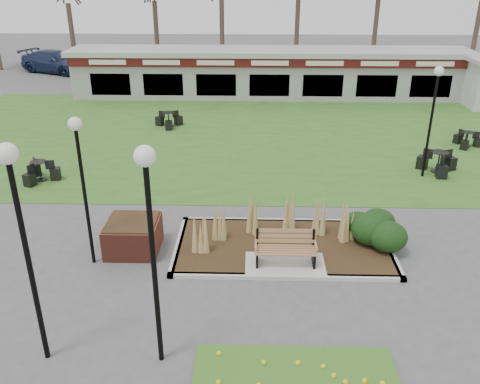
{
  "coord_description": "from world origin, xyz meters",
  "views": [
    {
      "loc": [
        -0.92,
        -11.88,
        7.77
      ],
      "look_at": [
        -1.3,
        2.0,
        1.46
      ],
      "focal_mm": 38.0,
      "sensor_mm": 36.0,
      "label": 1
    }
  ],
  "objects_px": {
    "car_silver": "(111,66)",
    "car_blue": "(55,62)",
    "lamp_post_near_left": "(18,210)",
    "food_pavilion": "(269,73)",
    "lamp_post_mid_left": "(80,160)",
    "lamp_post_mid_right": "(435,98)",
    "bistro_set_d": "(467,142)",
    "bistro_set_c": "(438,165)",
    "bistro_set_a": "(40,174)",
    "lamp_post_near_right": "(149,212)",
    "car_black": "(114,62)",
    "park_bench": "(285,247)",
    "brick_planter": "(133,235)",
    "bistro_set_b": "(169,122)"
  },
  "relations": [
    {
      "from": "lamp_post_near_left",
      "to": "food_pavilion",
      "type": "bearing_deg",
      "value": 77.26
    },
    {
      "from": "lamp_post_near_right",
      "to": "bistro_set_d",
      "type": "height_order",
      "value": "lamp_post_near_right"
    },
    {
      "from": "food_pavilion",
      "to": "car_blue",
      "type": "distance_m",
      "value": 17.58
    },
    {
      "from": "food_pavilion",
      "to": "lamp_post_mid_left",
      "type": "height_order",
      "value": "lamp_post_mid_left"
    },
    {
      "from": "lamp_post_mid_right",
      "to": "car_black",
      "type": "bearing_deg",
      "value": 130.9
    },
    {
      "from": "lamp_post_near_right",
      "to": "lamp_post_mid_left",
      "type": "xyz_separation_m",
      "value": [
        -2.56,
        3.79,
        -0.43
      ]
    },
    {
      "from": "bistro_set_d",
      "to": "car_blue",
      "type": "xyz_separation_m",
      "value": [
        -24.95,
        16.48,
        0.57
      ]
    },
    {
      "from": "brick_planter",
      "to": "car_black",
      "type": "bearing_deg",
      "value": 105.44
    },
    {
      "from": "food_pavilion",
      "to": "lamp_post_near_right",
      "type": "relative_size",
      "value": 5.09
    },
    {
      "from": "bistro_set_b",
      "to": "car_silver",
      "type": "height_order",
      "value": "car_silver"
    },
    {
      "from": "park_bench",
      "to": "bistro_set_b",
      "type": "bearing_deg",
      "value": 112.12
    },
    {
      "from": "brick_planter",
      "to": "food_pavilion",
      "type": "height_order",
      "value": "food_pavilion"
    },
    {
      "from": "bistro_set_a",
      "to": "bistro_set_d",
      "type": "xyz_separation_m",
      "value": [
        18.02,
        4.47,
        -0.03
      ]
    },
    {
      "from": "lamp_post_near_left",
      "to": "bistro_set_d",
      "type": "bearing_deg",
      "value": 44.7
    },
    {
      "from": "lamp_post_near_left",
      "to": "lamp_post_mid_left",
      "type": "bearing_deg",
      "value": 91.45
    },
    {
      "from": "brick_planter",
      "to": "car_blue",
      "type": "xyz_separation_m",
      "value": [
        -11.69,
        26.0,
        0.34
      ]
    },
    {
      "from": "lamp_post_mid_right",
      "to": "bistro_set_d",
      "type": "height_order",
      "value": "lamp_post_mid_right"
    },
    {
      "from": "bistro_set_c",
      "to": "bistro_set_d",
      "type": "distance_m",
      "value": 3.94
    },
    {
      "from": "car_silver",
      "to": "car_blue",
      "type": "xyz_separation_m",
      "value": [
        -4.61,
        1.29,
        0.04
      ]
    },
    {
      "from": "car_black",
      "to": "lamp_post_near_right",
      "type": "bearing_deg",
      "value": -154.99
    },
    {
      "from": "bistro_set_b",
      "to": "bistro_set_c",
      "type": "height_order",
      "value": "bistro_set_c"
    },
    {
      "from": "lamp_post_near_left",
      "to": "bistro_set_c",
      "type": "bearing_deg",
      "value": 42.56
    },
    {
      "from": "food_pavilion",
      "to": "lamp_post_near_left",
      "type": "relative_size",
      "value": 5.06
    },
    {
      "from": "bistro_set_c",
      "to": "car_blue",
      "type": "distance_m",
      "value": 29.96
    },
    {
      "from": "car_silver",
      "to": "car_black",
      "type": "relative_size",
      "value": 0.94
    },
    {
      "from": "lamp_post_near_left",
      "to": "bistro_set_d",
      "type": "distance_m",
      "value": 20.2
    },
    {
      "from": "lamp_post_mid_left",
      "to": "bistro_set_c",
      "type": "xyz_separation_m",
      "value": [
        11.92,
        7.07,
        -2.78
      ]
    },
    {
      "from": "park_bench",
      "to": "lamp_post_near_left",
      "type": "bearing_deg",
      "value": -144.75
    },
    {
      "from": "car_silver",
      "to": "car_black",
      "type": "distance_m",
      "value": 1.23
    },
    {
      "from": "lamp_post_mid_left",
      "to": "bistro_set_c",
      "type": "height_order",
      "value": "lamp_post_mid_left"
    },
    {
      "from": "park_bench",
      "to": "food_pavilion",
      "type": "xyz_separation_m",
      "value": [
        0.0,
        19.71,
        0.89
      ]
    },
    {
      "from": "lamp_post_near_left",
      "to": "car_silver",
      "type": "xyz_separation_m",
      "value": [
        -6.18,
        29.21,
        -2.76
      ]
    },
    {
      "from": "brick_planter",
      "to": "lamp_post_mid_left",
      "type": "relative_size",
      "value": 0.35
    },
    {
      "from": "lamp_post_near_right",
      "to": "bistro_set_c",
      "type": "xyz_separation_m",
      "value": [
        9.35,
        10.86,
        -3.22
      ]
    },
    {
      "from": "bistro_set_b",
      "to": "bistro_set_a",
      "type": "bearing_deg",
      "value": -118.57
    },
    {
      "from": "bistro_set_d",
      "to": "bistro_set_b",
      "type": "bearing_deg",
      "value": 169.24
    },
    {
      "from": "lamp_post_mid_left",
      "to": "lamp_post_near_left",
      "type": "bearing_deg",
      "value": -88.55
    },
    {
      "from": "lamp_post_near_left",
      "to": "car_silver",
      "type": "relative_size",
      "value": 1.06
    },
    {
      "from": "lamp_post_mid_right",
      "to": "bistro_set_b",
      "type": "xyz_separation_m",
      "value": [
        -11.06,
        6.31,
        -2.88
      ]
    },
    {
      "from": "lamp_post_near_left",
      "to": "car_blue",
      "type": "relative_size",
      "value": 0.86
    },
    {
      "from": "car_black",
      "to": "bistro_set_c",
      "type": "bearing_deg",
      "value": -128.27
    },
    {
      "from": "car_blue",
      "to": "lamp_post_mid_left",
      "type": "bearing_deg",
      "value": -134.22
    },
    {
      "from": "bistro_set_a",
      "to": "car_blue",
      "type": "height_order",
      "value": "car_blue"
    },
    {
      "from": "lamp_post_near_right",
      "to": "car_silver",
      "type": "distance_m",
      "value": 30.58
    },
    {
      "from": "bistro_set_a",
      "to": "car_silver",
      "type": "relative_size",
      "value": 0.32
    },
    {
      "from": "brick_planter",
      "to": "lamp_post_near_left",
      "type": "distance_m",
      "value": 5.52
    },
    {
      "from": "food_pavilion",
      "to": "lamp_post_mid_left",
      "type": "bearing_deg",
      "value": -105.35
    },
    {
      "from": "park_bench",
      "to": "bistro_set_c",
      "type": "distance_m",
      "value": 9.65
    },
    {
      "from": "park_bench",
      "to": "lamp_post_near_right",
      "type": "xyz_separation_m",
      "value": [
        -2.84,
        -3.75,
        2.94
      ]
    },
    {
      "from": "food_pavilion",
      "to": "bistro_set_b",
      "type": "height_order",
      "value": "food_pavilion"
    }
  ]
}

